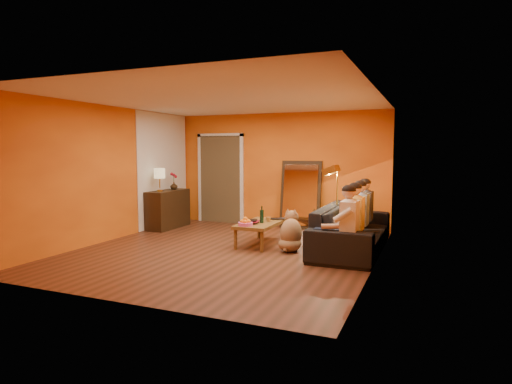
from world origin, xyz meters
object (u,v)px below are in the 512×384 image
at_px(person_mid_right, 361,215).
at_px(laptop, 276,219).
at_px(person_mid_left, 356,220).
at_px(floor_lamp, 337,207).
at_px(coffee_table, 260,233).
at_px(person_far_left, 350,225).
at_px(mirror_frame, 301,195).
at_px(dog, 291,230).
at_px(sofa, 352,228).
at_px(vase, 174,186).
at_px(person_far_right, 365,211).
at_px(sideboard, 168,209).
at_px(table_lamp, 160,180).
at_px(wine_bottle, 262,214).
at_px(tumbler, 269,219).

distance_m(person_mid_right, laptop, 1.61).
relative_size(person_mid_left, person_mid_right, 1.00).
bearing_deg(floor_lamp, coffee_table, -143.28).
distance_m(coffee_table, person_far_left, 1.99).
distance_m(mirror_frame, coffee_table, 2.01).
bearing_deg(mirror_frame, dog, -77.63).
height_order(sofa, coffee_table, sofa).
height_order(sofa, dog, sofa).
height_order(sofa, person_mid_right, person_mid_right).
xyz_separation_m(dog, person_mid_right, (1.10, 0.56, 0.25)).
bearing_deg(vase, person_far_right, -3.09).
bearing_deg(coffee_table, sofa, 7.04).
bearing_deg(person_mid_right, person_mid_left, -90.00).
bearing_deg(mirror_frame, sideboard, -158.84).
relative_size(dog, laptop, 1.96).
height_order(coffee_table, laptop, laptop).
distance_m(laptop, vase, 2.91).
height_order(coffee_table, dog, dog).
height_order(table_lamp, coffee_table, table_lamp).
height_order(dog, person_mid_right, person_mid_right).
xyz_separation_m(person_far_left, person_mid_right, (0.00, 1.10, 0.00)).
relative_size(floor_lamp, laptop, 3.92).
bearing_deg(sofa, wine_bottle, 99.16).
height_order(mirror_frame, wine_bottle, mirror_frame).
relative_size(table_lamp, person_far_right, 0.42).
distance_m(mirror_frame, dog, 2.26).
bearing_deg(floor_lamp, sideboard, -168.31).
height_order(coffee_table, person_far_right, person_far_right).
bearing_deg(floor_lamp, laptop, -156.83).
distance_m(table_lamp, person_far_left, 4.60).
bearing_deg(coffee_table, mirror_frame, 83.92).
height_order(coffee_table, person_far_left, person_far_left).
bearing_deg(mirror_frame, laptop, -90.72).
xyz_separation_m(sideboard, laptop, (2.77, -0.49, 0.01)).
bearing_deg(tumbler, coffee_table, -135.00).
xyz_separation_m(table_lamp, laptop, (2.77, -0.19, -0.67)).
height_order(dog, wine_bottle, wine_bottle).
height_order(dog, person_far_right, person_far_right).
bearing_deg(person_mid_right, wine_bottle, -168.30).
xyz_separation_m(coffee_table, floor_lamp, (1.32, 0.47, 0.51)).
xyz_separation_m(table_lamp, sofa, (4.24, -0.34, -0.72)).
xyz_separation_m(person_far_left, wine_bottle, (-1.73, 0.74, -0.03)).
xyz_separation_m(person_mid_right, laptop, (-1.60, 0.04, -0.18)).
xyz_separation_m(sideboard, sofa, (4.24, -0.64, -0.04)).
distance_m(person_mid_right, tumbler, 1.68).
bearing_deg(vase, dog, -22.38).
distance_m(mirror_frame, sideboard, 3.01).
bearing_deg(sideboard, person_mid_right, -6.99).
relative_size(person_far_left, wine_bottle, 3.94).
distance_m(table_lamp, dog, 3.44).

